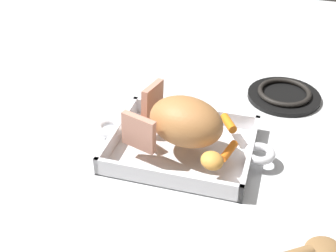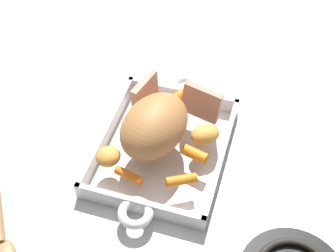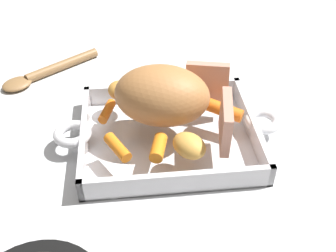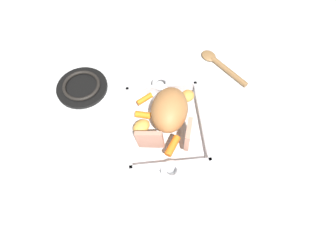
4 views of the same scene
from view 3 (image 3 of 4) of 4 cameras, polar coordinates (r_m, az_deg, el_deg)
The scene contains 12 objects.
ground_plane at distance 0.72m, azimuth 0.18°, elevation -2.04°, with size 2.08×2.08×0.00m, color silver.
roasting_dish at distance 0.71m, azimuth 0.19°, elevation -1.21°, with size 0.39×0.25×0.04m.
pork_roast at distance 0.67m, azimuth -0.85°, elevation 4.32°, with size 0.16×0.11×0.10m, color #AF7340.
roast_slice_outer at distance 0.64m, azimuth 8.09°, elevation 0.52°, with size 0.01×0.08×0.08m, color tan.
roast_slice_thick at distance 0.73m, azimuth 5.57°, elevation 6.16°, with size 0.01×0.08×0.08m, color tan.
baby_carrot_center_right at distance 0.71m, azimuth -8.53°, elevation 2.07°, with size 0.02×0.02×0.06m, color orange.
baby_carrot_long at distance 0.64m, azimuth -7.10°, elevation -2.99°, with size 0.02×0.02×0.06m, color orange.
baby_carrot_northeast at distance 0.71m, azimuth 7.84°, elevation 2.24°, with size 0.02×0.02×0.07m, color orange.
baby_carrot_center_left at distance 0.63m, azimuth -1.36°, elevation -3.05°, with size 0.02×0.02×0.05m, color orange.
potato_golden_large at distance 0.75m, azimuth -6.69°, elevation 5.00°, with size 0.04×0.05×0.03m, color gold.
potato_golden_small at distance 0.63m, azimuth 2.99°, elevation -2.77°, with size 0.06×0.04×0.04m, color gold.
serving_spoon at distance 0.92m, azimuth -16.91°, elevation 7.20°, with size 0.20×0.16×0.02m.
Camera 3 is at (0.06, 0.53, 0.48)m, focal length 43.43 mm.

